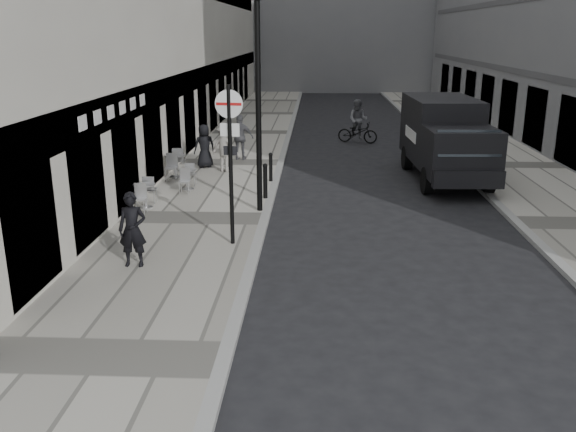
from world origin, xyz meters
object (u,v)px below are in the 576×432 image
Objects in this scene: lamppost at (258,91)px; cyclist at (358,126)px; panel_van at (445,135)px; sign_post at (230,144)px; walking_man at (132,230)px.

cyclist is at bearing 73.59° from lamppost.
sign_post is at bearing -132.92° from panel_van.
panel_van is (8.57, 9.24, 0.64)m from walking_man.
lamppost is 8.02m from panel_van.
panel_van reaches higher than cyclist.
lamppost reaches higher than walking_man.
panel_van reaches higher than walking_man.
sign_post is at bearing 36.66° from walking_man.
sign_post is at bearing -97.78° from lamppost.
sign_post reaches higher than walking_man.
cyclist is at bearing 81.82° from sign_post.
panel_van is 7.95m from cyclist.
walking_man is 0.82× the size of cyclist.
sign_post is (1.98, 1.60, 1.62)m from walking_man.
cyclist is (-2.61, 7.47, -0.80)m from panel_van.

